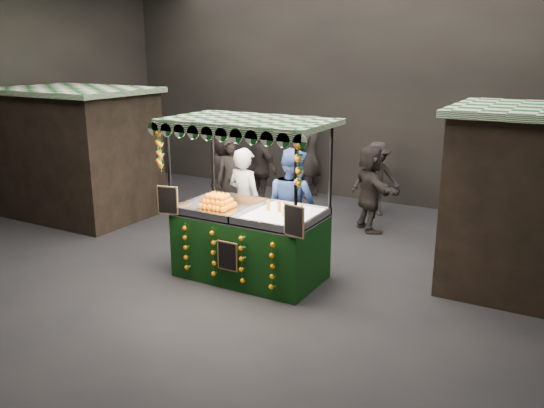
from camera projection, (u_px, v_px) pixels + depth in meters
The scene contains 12 objects.
ground at pixel (233, 268), 8.96m from camera, with size 12.00×12.00×0.00m, color black.
market_hall at pixel (229, 47), 8.06m from camera, with size 12.10×10.10×5.05m.
neighbour_stall_left at pixel (78, 152), 11.54m from camera, with size 3.00×2.20×2.60m.
juice_stall at pixel (250, 231), 8.41m from camera, with size 2.48×1.46×2.40m.
vendor_grey at pixel (245, 202), 9.36m from camera, with size 0.73×0.54×1.81m.
vendor_blue at pixel (292, 205), 9.05m from camera, with size 1.07×0.93×1.87m.
shopper_0 at pixel (232, 182), 10.97m from camera, with size 0.74×0.63×1.71m.
shopper_2 at pixel (261, 169), 12.01m from camera, with size 1.12×0.83×1.77m.
shopper_3 at pixel (376, 179), 11.62m from camera, with size 1.14×0.98×1.53m.
shopper_4 at pixel (227, 175), 11.41m from camera, with size 0.91×0.63×1.77m.
shopper_5 at pixel (371, 188), 10.61m from camera, with size 1.41×1.44×1.65m.
shopper_6 at pixel (310, 157), 12.99m from camera, with size 0.51×0.73×1.90m.
Camera 1 is at (4.65, -6.98, 3.38)m, focal length 37.40 mm.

